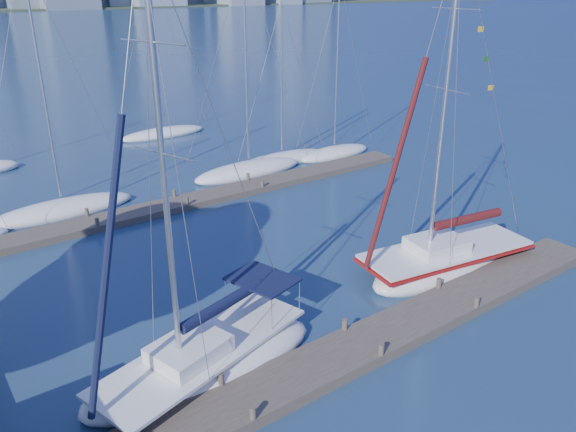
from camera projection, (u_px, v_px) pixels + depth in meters
ground at (362, 351)px, 19.30m from camera, size 700.00×700.00×0.00m
near_dock at (362, 346)px, 19.23m from camera, size 26.00×2.00×0.40m
far_dock at (197, 200)px, 32.27m from camera, size 30.00×1.80×0.36m
sailboat_navy at (203, 344)px, 17.81m from camera, size 8.54×4.77×13.63m
sailboat_maroon at (447, 245)px, 24.47m from camera, size 8.78×4.08×14.22m
bg_boat_1 at (63, 209)px, 30.69m from camera, size 7.85×2.76×13.47m
bg_boat_3 at (249, 170)px, 37.08m from camera, size 8.26×5.46×13.65m
bg_boat_4 at (282, 160)px, 39.40m from camera, size 7.55×2.55×10.94m
bg_boat_5 at (334, 153)px, 40.94m from camera, size 6.51×3.09×12.39m
bg_boat_7 at (163, 133)px, 46.29m from camera, size 7.50×4.64×13.07m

